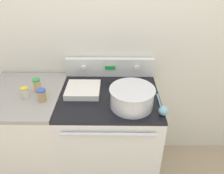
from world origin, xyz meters
name	(u,v)px	position (x,y,z in m)	size (l,w,h in m)	color
kitchen_wall	(110,38)	(0.00, 0.72, 1.25)	(8.00, 0.05, 2.50)	silver
stove_range	(110,137)	(0.00, 0.34, 0.46)	(0.78, 0.72, 0.92)	silver
control_panel	(110,67)	(0.00, 0.66, 1.01)	(0.78, 0.07, 0.17)	silver
side_counter	(32,136)	(-0.70, 0.34, 0.47)	(0.61, 0.69, 0.93)	silver
mixing_bowl	(132,96)	(0.16, 0.20, 1.01)	(0.33, 0.33, 0.15)	silver
casserole_dish	(83,89)	(-0.21, 0.38, 0.95)	(0.27, 0.25, 0.05)	silver
ladle	(163,110)	(0.37, 0.12, 0.95)	(0.07, 0.28, 0.07)	#7AB2C6
spice_jar_blue_cap	(42,95)	(-0.50, 0.24, 0.98)	(0.06, 0.06, 0.10)	tan
spice_jar_green_cap	(37,85)	(-0.56, 0.36, 0.99)	(0.06, 0.06, 0.11)	tan
spice_jar_yellow_cap	(25,93)	(-0.63, 0.28, 0.98)	(0.05, 0.05, 0.09)	beige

